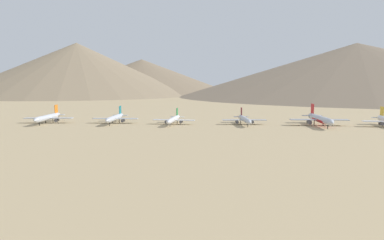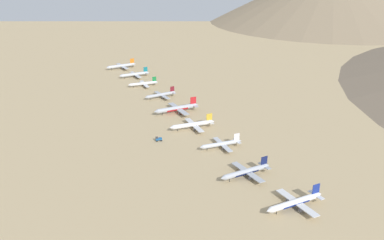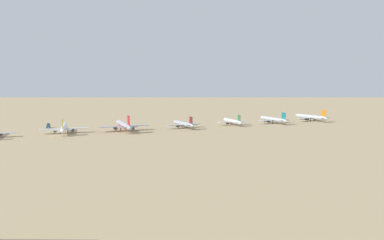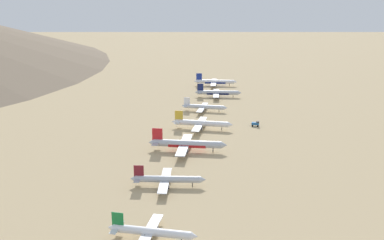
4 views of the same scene
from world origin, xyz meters
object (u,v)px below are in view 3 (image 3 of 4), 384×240
at_px(service_truck, 48,126).
at_px(parked_jet_0, 311,117).
at_px(parked_jet_5, 64,128).
at_px(parked_jet_2, 232,121).
at_px(parked_jet_1, 273,119).
at_px(parked_jet_4, 124,125).
at_px(parked_jet_3, 183,124).

bearing_deg(service_truck, parked_jet_0, -93.33).
distance_m(parked_jet_0, service_truck, 252.34).
bearing_deg(parked_jet_5, parked_jet_2, -85.14).
distance_m(parked_jet_2, parked_jet_5, 145.03).
distance_m(parked_jet_1, parked_jet_2, 43.23).
xyz_separation_m(parked_jet_2, service_truck, (24.19, 160.54, -1.49)).
distance_m(parked_jet_0, parked_jet_5, 236.89).
bearing_deg(service_truck, parked_jet_5, -156.28).
relative_size(parked_jet_0, parked_jet_1, 1.06).
height_order(parked_jet_5, service_truck, parked_jet_5).
bearing_deg(parked_jet_4, parked_jet_1, -84.94).
bearing_deg(parked_jet_1, parked_jet_0, -80.45).
height_order(parked_jet_3, parked_jet_5, parked_jet_5).
bearing_deg(parked_jet_2, parked_jet_5, 94.86).
xyz_separation_m(parked_jet_1, parked_jet_3, (-9.75, 92.19, -0.24)).
bearing_deg(service_truck, parked_jet_4, -120.08).
bearing_deg(parked_jet_3, parked_jet_4, 93.28).
relative_size(parked_jet_5, service_truck, 8.26).
xyz_separation_m(parked_jet_2, parked_jet_4, (-11.19, 99.43, 1.07)).
xyz_separation_m(parked_jet_4, service_truck, (35.39, 61.11, -2.56)).
height_order(parked_jet_2, parked_jet_3, parked_jet_3).
relative_size(parked_jet_0, parked_jet_4, 0.88).
distance_m(parked_jet_0, parked_jet_3, 141.49).
bearing_deg(parked_jet_0, parked_jet_1, 99.55).
height_order(parked_jet_0, parked_jet_2, parked_jet_0).
height_order(parked_jet_0, parked_jet_3, parked_jet_0).
bearing_deg(parked_jet_0, parked_jet_4, 96.20).
bearing_deg(parked_jet_0, service_truck, 86.67).
bearing_deg(parked_jet_4, parked_jet_5, 91.38).
bearing_deg(parked_jet_5, parked_jet_0, -84.71).
xyz_separation_m(parked_jet_1, parked_jet_4, (-12.64, 142.63, 0.71)).
height_order(parked_jet_1, parked_jet_2, parked_jet_1).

